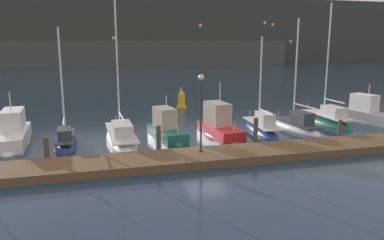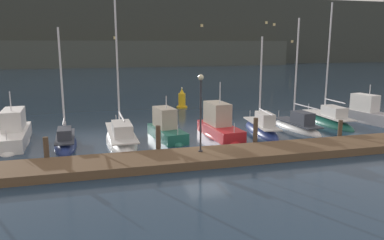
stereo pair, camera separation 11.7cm
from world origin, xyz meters
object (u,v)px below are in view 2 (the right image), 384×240
(sailboat_berth_3, at_px, (66,144))
(sailboat_berth_4, at_px, (121,140))
(motorboat_berth_2, at_px, (14,137))
(sailboat_berth_9, at_px, (328,121))
(dock_lamppost, at_px, (201,101))
(sailboat_berth_8, at_px, (297,127))
(motorboat_berth_10, at_px, (367,116))
(channel_buoy, at_px, (182,100))
(rowboat_adrift, at_px, (361,108))
(motorboat_berth_5, at_px, (167,133))
(sailboat_berth_7, at_px, (261,130))
(motorboat_berth_6, at_px, (219,129))

(sailboat_berth_3, height_order, sailboat_berth_4, sailboat_berth_4)
(motorboat_berth_2, xyz_separation_m, sailboat_berth_3, (3.26, -1.54, -0.30))
(sailboat_berth_9, height_order, dock_lamppost, sailboat_berth_9)
(sailboat_berth_3, height_order, sailboat_berth_8, sailboat_berth_8)
(sailboat_berth_4, xyz_separation_m, sailboat_berth_9, (16.57, 1.46, 0.04))
(sailboat_berth_8, height_order, sailboat_berth_9, sailboat_berth_9)
(motorboat_berth_10, relative_size, channel_buoy, 2.36)
(dock_lamppost, height_order, rowboat_adrift, dock_lamppost)
(motorboat_berth_5, relative_size, sailboat_berth_7, 0.64)
(motorboat_berth_2, bearing_deg, motorboat_berth_6, -6.84)
(motorboat_berth_5, relative_size, motorboat_berth_10, 0.97)
(sailboat_berth_4, bearing_deg, channel_buoy, 59.75)
(rowboat_adrift, bearing_deg, sailboat_berth_4, -163.99)
(sailboat_berth_8, bearing_deg, motorboat_berth_10, 7.24)
(motorboat_berth_6, height_order, channel_buoy, motorboat_berth_6)
(channel_buoy, bearing_deg, sailboat_berth_8, -62.48)
(sailboat_berth_3, bearing_deg, rowboat_adrift, 14.09)
(motorboat_berth_10, bearing_deg, sailboat_berth_4, -176.56)
(sailboat_berth_9, bearing_deg, sailboat_berth_3, -175.83)
(sailboat_berth_8, relative_size, dock_lamppost, 2.04)
(motorboat_berth_5, distance_m, sailboat_berth_9, 13.56)
(sailboat_berth_4, height_order, sailboat_berth_7, sailboat_berth_4)
(sailboat_berth_4, bearing_deg, motorboat_berth_10, 3.44)
(motorboat_berth_2, height_order, sailboat_berth_7, sailboat_berth_7)
(motorboat_berth_6, relative_size, motorboat_berth_10, 1.10)
(motorboat_berth_6, relative_size, sailboat_berth_7, 0.72)
(motorboat_berth_6, xyz_separation_m, sailboat_berth_7, (3.29, 0.16, -0.30))
(sailboat_berth_9, bearing_deg, rowboat_adrift, 35.81)
(motorboat_berth_5, relative_size, rowboat_adrift, 1.85)
(motorboat_berth_10, bearing_deg, dock_lamppost, -159.22)
(sailboat_berth_7, xyz_separation_m, motorboat_berth_10, (10.02, 1.12, 0.30))
(sailboat_berth_3, relative_size, motorboat_berth_5, 1.68)
(sailboat_berth_3, distance_m, channel_buoy, 15.97)
(sailboat_berth_4, relative_size, motorboat_berth_10, 2.35)
(motorboat_berth_6, bearing_deg, motorboat_berth_2, 173.16)
(sailboat_berth_3, height_order, motorboat_berth_10, sailboat_berth_3)
(sailboat_berth_4, height_order, motorboat_berth_5, sailboat_berth_4)
(motorboat_berth_6, relative_size, rowboat_adrift, 2.08)
(motorboat_berth_5, bearing_deg, motorboat_berth_2, 171.83)
(sailboat_berth_3, relative_size, dock_lamppost, 1.87)
(sailboat_berth_4, distance_m, rowboat_adrift, 25.13)
(sailboat_berth_3, relative_size, sailboat_berth_4, 0.69)
(motorboat_berth_5, distance_m, motorboat_berth_10, 17.05)
(sailboat_berth_3, bearing_deg, motorboat_berth_6, -0.42)
(sailboat_berth_7, relative_size, dock_lamppost, 1.74)
(motorboat_berth_6, bearing_deg, channel_buoy, 88.86)
(motorboat_berth_5, distance_m, channel_buoy, 12.54)
(motorboat_berth_5, height_order, sailboat_berth_7, sailboat_berth_7)
(sailboat_berth_8, relative_size, motorboat_berth_10, 1.78)
(motorboat_berth_2, xyz_separation_m, sailboat_berth_7, (16.79, -1.45, -0.25))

